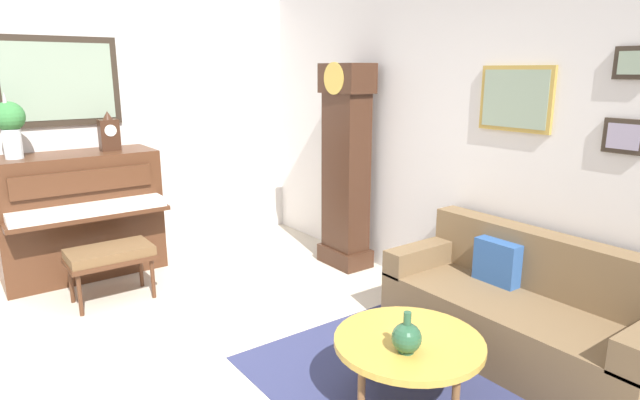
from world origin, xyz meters
The scene contains 12 objects.
ground_plane centered at (0.00, 0.00, -0.05)m, with size 6.40×6.00×0.10m, color beige.
wall_left centered at (-2.60, 0.00, 1.41)m, with size 0.13×4.90×2.80m.
wall_back centered at (0.02, 2.40, 1.40)m, with size 5.30×0.13×2.80m.
area_rug centered at (1.08, 1.00, 0.00)m, with size 2.10×1.50×0.01m, color navy.
piano centered at (-2.23, -0.14, 0.60)m, with size 0.87×1.44×1.19m.
piano_bench centered at (-1.43, -0.10, 0.41)m, with size 0.42×0.70×0.48m.
grandfather_clock centered at (-0.93, 2.09, 0.96)m, with size 0.52×0.34×2.03m.
couch centered at (1.20, 1.96, 0.31)m, with size 1.90×0.80×0.84m.
coffee_table centered at (1.15, 0.90, 0.40)m, with size 0.88×0.88×0.43m.
mantel_clock centered at (-2.23, 0.20, 1.37)m, with size 0.13×0.18×0.38m.
flower_vase centered at (-2.23, -0.63, 1.51)m, with size 0.26×0.26×0.58m.
green_jug centered at (1.24, 0.78, 0.52)m, with size 0.17×0.17×0.24m.
Camera 1 is at (3.11, -1.19, 1.96)m, focal length 29.79 mm.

